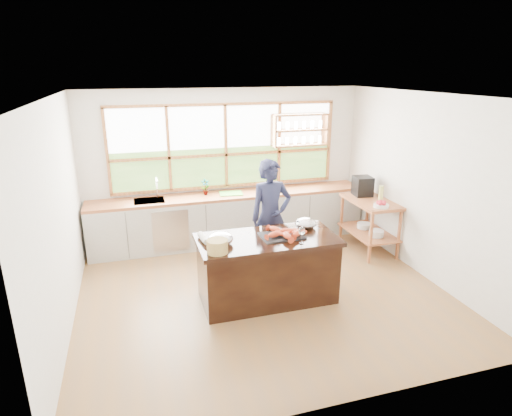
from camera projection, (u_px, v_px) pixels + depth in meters
name	position (u px, v px, depth m)	size (l,w,h in m)	color
ground_plane	(263.00, 291.00, 6.07)	(5.00, 5.00, 0.00)	brown
room_shell	(254.00, 163.00, 6.00)	(5.02, 4.52, 2.71)	silver
back_counter	(230.00, 218.00, 7.69)	(4.90, 0.63, 0.90)	#BBB9B0
right_shelf_unit	(370.00, 217.00, 7.28)	(0.62, 1.10, 0.90)	#A3562B
island	(267.00, 269.00, 5.75)	(1.85, 0.90, 0.90)	black
cook	(271.00, 217.00, 6.45)	(0.64, 0.42, 1.76)	#1B1E39
potted_plant	(205.00, 187.00, 7.45)	(0.15, 0.10, 0.29)	slate
cutting_board	(231.00, 193.00, 7.56)	(0.40, 0.30, 0.01)	#53B634
espresso_machine	(363.00, 186.00, 7.42)	(0.29, 0.31, 0.33)	black
wine_bottle	(381.00, 195.00, 6.99)	(0.07, 0.07, 0.29)	#BAC15A
fruit_bowl	(381.00, 205.00, 6.82)	(0.24, 0.24, 0.11)	silver
slate_board	(282.00, 236.00, 5.65)	(0.55, 0.40, 0.02)	black
lobster_pile	(284.00, 233.00, 5.61)	(0.52, 0.48, 0.08)	#D64926
mixing_bowl_left	(221.00, 239.00, 5.40)	(0.32, 0.32, 0.15)	#B4B5BB
mixing_bowl_right	(306.00, 223.00, 5.95)	(0.30, 0.30, 0.14)	#B4B5BB
wine_glass	(302.00, 232.00, 5.38)	(0.08, 0.08, 0.22)	white
wicker_basket	(217.00, 246.00, 5.13)	(0.26, 0.26, 0.16)	tan
parchment_roll	(203.00, 238.00, 5.49)	(0.08, 0.08, 0.30)	silver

